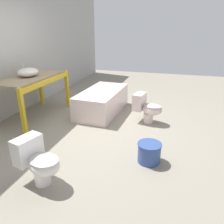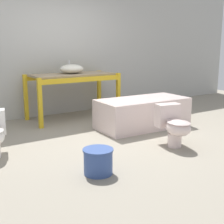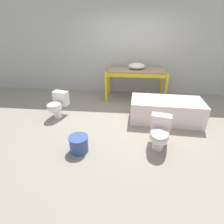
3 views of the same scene
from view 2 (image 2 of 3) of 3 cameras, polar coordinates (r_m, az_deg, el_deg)
ground_plane at (r=5.20m, az=-2.41°, el=-4.09°), size 12.00×12.00×0.00m
warehouse_wall_rear at (r=6.66m, az=-11.20°, el=13.21°), size 10.80×0.08×3.20m
shelving_rack at (r=6.26m, az=-7.20°, el=5.73°), size 1.75×0.83×0.90m
sink_basin at (r=6.28m, az=-7.36°, el=7.83°), size 0.48×0.40×0.26m
bathtub_main at (r=5.60m, az=5.63°, el=0.21°), size 1.66×0.85×0.52m
toilet_far at (r=4.61m, az=11.26°, el=-2.24°), size 0.45×0.64×0.60m
bucket_white at (r=3.62m, az=-2.55°, el=-8.89°), size 0.35×0.35×0.30m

